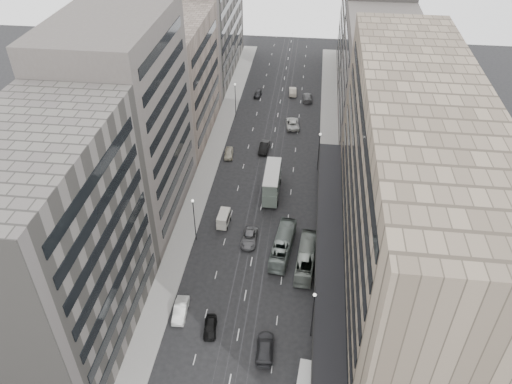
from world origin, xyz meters
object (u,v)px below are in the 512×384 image
at_px(vw_microbus, 305,380).
at_px(sedan_2, 249,238).
at_px(pedestrian, 315,338).
at_px(bus_far, 306,257).
at_px(panel_van, 224,218).
at_px(bus_near, 283,245).
at_px(double_decker, 272,182).
at_px(sedan_1, 180,310).
at_px(sedan_0, 210,327).

height_order(vw_microbus, sedan_2, vw_microbus).
distance_m(sedan_2, pedestrian, 21.80).
xyz_separation_m(bus_far, panel_van, (-14.32, 7.95, -0.19)).
bearing_deg(bus_far, bus_near, -28.03).
bearing_deg(sedan_2, bus_near, -18.30).
height_order(double_decker, pedestrian, double_decker).
bearing_deg(sedan_2, panel_van, 141.80).
relative_size(bus_near, pedestrian, 5.49).
bearing_deg(sedan_1, sedan_2, 61.69).
distance_m(panel_van, sedan_0, 22.15).
bearing_deg(double_decker, sedan_1, -109.02).
relative_size(panel_van, sedan_2, 0.74).
xyz_separation_m(panel_van, sedan_0, (1.97, -22.06, -0.62)).
relative_size(bus_far, panel_van, 2.78).
bearing_deg(pedestrian, sedan_2, -86.17).
bearing_deg(vw_microbus, sedan_0, 157.64).
bearing_deg(sedan_1, pedestrian, -11.27).
distance_m(bus_far, sedan_1, 20.73).
relative_size(bus_near, panel_van, 2.84).
xyz_separation_m(bus_near, panel_van, (-10.52, 5.57, -0.21)).
relative_size(vw_microbus, sedan_1, 0.92).
relative_size(sedan_0, sedan_2, 0.79).
xyz_separation_m(vw_microbus, sedan_0, (-13.04, 6.83, -0.60)).
distance_m(panel_van, pedestrian, 27.60).
xyz_separation_m(panel_van, sedan_1, (-2.68, -19.80, -0.51)).
bearing_deg(pedestrian, bus_far, -110.28).
distance_m(bus_far, sedan_2, 10.37).
xyz_separation_m(panel_van, pedestrian, (16.02, -22.48, -0.17)).
distance_m(sedan_1, pedestrian, 18.89).
xyz_separation_m(bus_far, sedan_0, (-12.35, -14.11, -0.80)).
height_order(bus_far, panel_van, bus_far).
xyz_separation_m(vw_microbus, sedan_1, (-17.69, 9.09, -0.50)).
bearing_deg(sedan_2, pedestrian, -59.77).
bearing_deg(sedan_2, sedan_0, -99.55).
xyz_separation_m(double_decker, sedan_0, (-5.35, -31.61, -2.08)).
bearing_deg(sedan_0, vw_microbus, -33.96).
xyz_separation_m(sedan_0, pedestrian, (14.05, -0.42, 0.45)).
distance_m(sedan_1, sedan_2, 17.73).
distance_m(bus_far, double_decker, 18.89).
bearing_deg(sedan_1, double_decker, 68.07).
bearing_deg(sedan_1, bus_far, 31.76).
xyz_separation_m(bus_far, sedan_1, (-17.00, -11.85, -0.70)).
xyz_separation_m(vw_microbus, panel_van, (-15.01, 28.88, 0.01)).
xyz_separation_m(sedan_1, sedan_2, (7.55, 16.04, -0.08)).
bearing_deg(pedestrian, sedan_1, -35.11).
height_order(double_decker, panel_van, double_decker).
distance_m(bus_far, panel_van, 16.38).
height_order(bus_near, vw_microbus, bus_near).
bearing_deg(vw_microbus, panel_van, 122.73).
relative_size(double_decker, pedestrian, 4.71).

